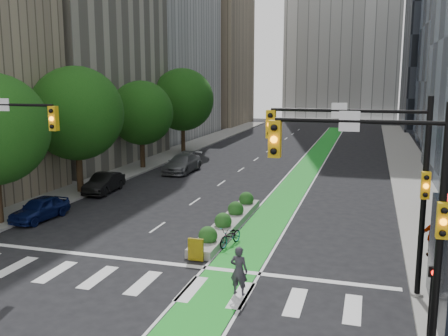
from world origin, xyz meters
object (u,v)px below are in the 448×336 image
Objects in this scene: bicycle at (230,236)px; pedestrian_far at (433,237)px; cyclist at (239,271)px; parked_car_left_far at (182,163)px; parked_car_left_near at (40,209)px; median_planter at (229,221)px; parked_car_left_mid at (104,183)px.

bicycle is 9.15m from pedestrian_far.
parked_car_left_far is at bearing -56.16° from cyclist.
parked_car_left_near reaches higher than bicycle.
median_planter reaches higher than bicycle.
cyclist reaches higher than median_planter.
parked_car_left_mid is 2.26× the size of pedestrian_far.
bicycle is 19.46m from parked_car_left_far.
bicycle is at bearing -1.53° from parked_car_left_near.
parked_car_left_far reaches higher than bicycle.
median_planter is 16.64m from parked_car_left_far.
cyclist is at bearing -63.49° from parked_car_left_far.
median_planter is at bearing -19.80° from pedestrian_far.
median_planter is 12.08m from parked_car_left_mid.
parked_car_left_mid is (-10.70, 5.59, 0.31)m from median_planter.
pedestrian_far is (20.68, -0.52, 0.41)m from parked_car_left_near.
cyclist is at bearing -55.67° from bicycle.
cyclist is 24.94m from parked_car_left_far.
bicycle is (0.88, -2.74, 0.10)m from median_planter.
parked_car_left_mid is at bearing 94.31° from parked_car_left_near.
parked_car_left_mid reaches higher than bicycle.
parked_car_left_near is at bearing -9.51° from pedestrian_far.
median_planter is 1.96× the size of parked_car_left_far.
median_planter is 2.88m from bicycle.
parked_car_left_far is at bearing 85.60° from parked_car_left_near.
cyclist reaches higher than bicycle.
cyclist is 14.84m from parked_car_left_near.
parked_car_left_near is (-13.37, 6.43, -0.27)m from cyclist.
bicycle is at bearing -63.21° from cyclist.
median_planter is 5.58× the size of pedestrian_far.
pedestrian_far reaches higher than cyclist.
parked_car_left_near is (-11.58, 1.19, 0.19)m from bicycle.
parked_car_left_near reaches higher than median_planter.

